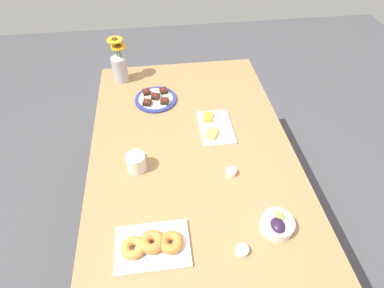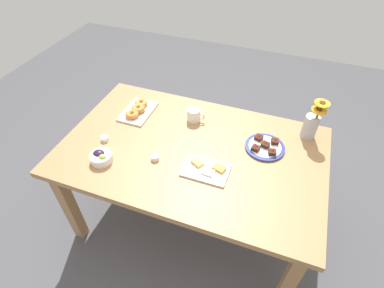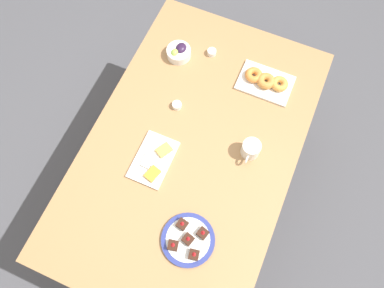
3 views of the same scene
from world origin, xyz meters
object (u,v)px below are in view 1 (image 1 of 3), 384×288
object	(u,v)px
grape_bowl	(277,224)
flower_vase	(120,67)
cheese_platter	(215,127)
jam_cup_berry	(242,250)
dining_table	(192,161)
coffee_mug	(136,162)
dessert_plate	(156,99)
jam_cup_honey	(231,172)
croissant_platter	(153,245)

from	to	relation	value
grape_bowl	flower_vase	size ratio (longest dim) A/B	0.48
grape_bowl	flower_vase	bearing A→B (deg)	29.75
cheese_platter	jam_cup_berry	distance (m)	0.68
dining_table	jam_cup_berry	distance (m)	0.57
jam_cup_berry	coffee_mug	bearing A→B (deg)	40.06
jam_cup_berry	dessert_plate	size ratio (longest dim) A/B	0.20
jam_cup_honey	jam_cup_berry	world-z (taller)	same
jam_cup_honey	dessert_plate	size ratio (longest dim) A/B	0.20
jam_cup_honey	flower_vase	distance (m)	0.98
coffee_mug	flower_vase	world-z (taller)	flower_vase
dining_table	coffee_mug	world-z (taller)	coffee_mug
dining_table	cheese_platter	world-z (taller)	cheese_platter
cheese_platter	dessert_plate	distance (m)	0.41
coffee_mug	grape_bowl	bearing A→B (deg)	-124.84
jam_cup_honey	jam_cup_berry	xyz separation A→B (m)	(-0.37, 0.04, 0.00)
coffee_mug	dessert_plate	world-z (taller)	coffee_mug
grape_bowl	dessert_plate	distance (m)	0.98
croissant_platter	jam_cup_honey	bearing A→B (deg)	-50.15
dining_table	grape_bowl	world-z (taller)	grape_bowl
cheese_platter	jam_cup_honey	world-z (taller)	cheese_platter
jam_cup_honey	dessert_plate	world-z (taller)	dessert_plate
jam_cup_honey	grape_bowl	bearing A→B (deg)	-157.96
dining_table	grape_bowl	bearing A→B (deg)	-149.27
flower_vase	dessert_plate	bearing A→B (deg)	-139.34
croissant_platter	coffee_mug	bearing A→B (deg)	8.29
coffee_mug	croissant_platter	distance (m)	0.40
grape_bowl	cheese_platter	distance (m)	0.62
dining_table	dessert_plate	xyz separation A→B (m)	(0.42, 0.16, 0.10)
dining_table	coffee_mug	bearing A→B (deg)	107.55
cheese_platter	flower_vase	distance (m)	0.73
dining_table	flower_vase	bearing A→B (deg)	29.04
grape_bowl	jam_cup_berry	bearing A→B (deg)	116.61
flower_vase	jam_cup_honey	bearing A→B (deg)	-147.79
dining_table	flower_vase	distance (m)	0.77
dining_table	jam_cup_berry	bearing A→B (deg)	-167.86
grape_bowl	flower_vase	xyz separation A→B (m)	(1.12, 0.64, 0.07)
flower_vase	jam_cup_berry	bearing A→B (deg)	-158.16
jam_cup_berry	cheese_platter	bearing A→B (deg)	-2.01
croissant_platter	cheese_platter	bearing A→B (deg)	-29.58
cheese_platter	flower_vase	world-z (taller)	flower_vase
coffee_mug	croissant_platter	bearing A→B (deg)	-171.71
dining_table	flower_vase	xyz separation A→B (m)	(0.65, 0.36, 0.18)
coffee_mug	jam_cup_honey	distance (m)	0.44
coffee_mug	jam_cup_honey	xyz separation A→B (m)	(-0.09, -0.43, -0.03)
coffee_mug	jam_cup_berry	xyz separation A→B (m)	(-0.46, -0.39, -0.03)
croissant_platter	flower_vase	bearing A→B (deg)	7.62
coffee_mug	dessert_plate	xyz separation A→B (m)	(0.50, -0.11, -0.03)
cheese_platter	jam_cup_berry	bearing A→B (deg)	177.99
grape_bowl	coffee_mug	bearing A→B (deg)	55.16
coffee_mug	flower_vase	size ratio (longest dim) A/B	0.46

